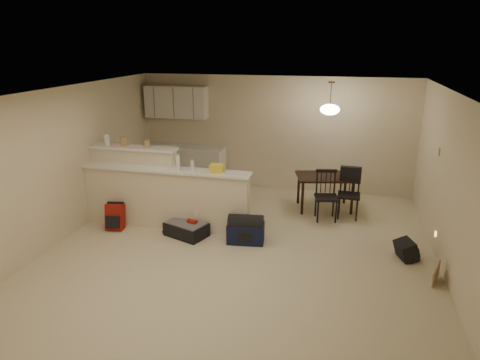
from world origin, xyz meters
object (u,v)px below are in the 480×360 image
(dining_chair_near, at_px, (326,196))
(navy_duffel, at_px, (246,233))
(suitcase, at_px, (186,229))
(pendant_lamp, at_px, (330,109))
(dining_table, at_px, (325,180))
(black_daypack, at_px, (406,250))
(red_backpack, at_px, (115,217))
(dining_chair_far, at_px, (349,194))

(dining_chair_near, bearing_deg, navy_duffel, -145.64)
(suitcase, bearing_deg, pendant_lamp, 60.18)
(dining_table, relative_size, black_daypack, 3.71)
(dining_chair_near, xyz_separation_m, black_daypack, (1.28, -1.28, -0.32))
(red_backpack, bearing_deg, suitcase, -7.78)
(dining_chair_near, relative_size, suitcase, 1.36)
(pendant_lamp, distance_m, navy_duffel, 2.84)
(red_backpack, bearing_deg, black_daypack, -8.62)
(suitcase, distance_m, black_daypack, 3.56)
(dining_table, height_order, red_backpack, dining_table)
(dining_chair_near, bearing_deg, dining_table, 84.39)
(black_daypack, bearing_deg, pendant_lamp, 16.64)
(navy_duffel, bearing_deg, red_backpack, 174.06)
(dining_table, xyz_separation_m, black_daypack, (1.34, -1.83, -0.46))
(pendant_lamp, bearing_deg, dining_chair_near, -84.11)
(dining_chair_near, relative_size, red_backpack, 2.03)
(dining_chair_near, bearing_deg, dining_chair_far, 16.72)
(dining_table, distance_m, black_daypack, 2.31)
(pendant_lamp, xyz_separation_m, suitcase, (-2.23, -1.83, -1.87))
(dining_chair_far, distance_m, navy_duffel, 2.24)
(dining_chair_far, distance_m, black_daypack, 1.76)
(dining_table, relative_size, red_backpack, 2.70)
(red_backpack, height_order, black_daypack, red_backpack)
(dining_table, relative_size, navy_duffel, 2.05)
(dining_chair_near, distance_m, black_daypack, 1.84)
(dining_table, distance_m, navy_duffel, 2.22)
(suitcase, xyz_separation_m, navy_duffel, (1.04, 0.00, 0.05))
(dining_chair_far, bearing_deg, dining_table, 145.61)
(red_backpack, bearing_deg, dining_chair_far, 11.81)
(dining_table, relative_size, dining_chair_near, 1.33)
(dining_table, relative_size, dining_chair_far, 1.33)
(pendant_lamp, xyz_separation_m, dining_chair_near, (0.06, -0.56, -1.52))
(suitcase, relative_size, navy_duffel, 1.13)
(red_backpack, relative_size, navy_duffel, 0.76)
(dining_table, distance_m, suitcase, 2.92)
(dining_table, height_order, dining_chair_near, dining_chair_near)
(red_backpack, distance_m, navy_duffel, 2.37)
(dining_chair_far, xyz_separation_m, navy_duffel, (-1.64, -1.49, -0.30))
(dining_table, xyz_separation_m, navy_duffel, (-1.18, -1.83, -0.44))
(red_backpack, bearing_deg, dining_table, 18.70)
(dining_table, distance_m, dining_chair_near, 0.58)
(dining_table, bearing_deg, suitcase, -154.06)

